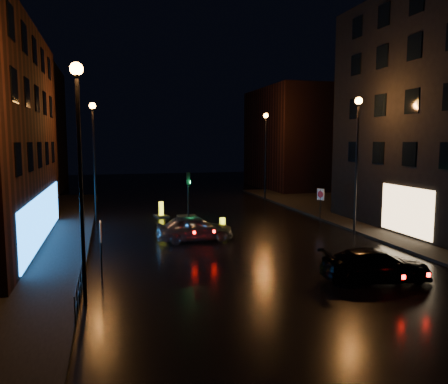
{
  "coord_description": "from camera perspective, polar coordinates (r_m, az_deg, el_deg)",
  "views": [
    {
      "loc": [
        -6.87,
        -17.68,
        5.77
      ],
      "look_at": [
        -0.4,
        6.69,
        2.8
      ],
      "focal_mm": 35.0,
      "sensor_mm": 36.0,
      "label": 1
    }
  ],
  "objects": [
    {
      "name": "bollard_near",
      "position": [
        26.95,
        -0.2,
        -5.13
      ],
      "size": [
        1.06,
        1.37,
        1.07
      ],
      "rotation": [
        0.0,
        0.0,
        0.22
      ],
      "color": "black",
      "rests_on": "ground"
    },
    {
      "name": "dark_sedan",
      "position": [
        19.32,
        19.25,
        -9.0
      ],
      "size": [
        4.73,
        2.35,
        1.32
      ],
      "primitive_type": "imported",
      "rotation": [
        0.0,
        0.0,
        1.46
      ],
      "color": "black",
      "rests_on": "ground"
    },
    {
      "name": "traffic_signal",
      "position": [
        32.61,
        -4.67,
        -2.6
      ],
      "size": [
        1.4,
        2.4,
        3.45
      ],
      "color": "black",
      "rests_on": "ground"
    },
    {
      "name": "road_sign_left",
      "position": [
        18.64,
        -15.8,
        -5.63
      ],
      "size": [
        0.09,
        0.6,
        2.49
      ],
      "rotation": [
        0.0,
        0.0,
        0.04
      ],
      "color": "black",
      "rests_on": "ground"
    },
    {
      "name": "building_far_right",
      "position": [
        54.28,
        8.95,
        6.88
      ],
      "size": [
        8.0,
        14.0,
        12.0
      ],
      "primitive_type": "cube",
      "color": "black",
      "rests_on": "ground"
    },
    {
      "name": "silver_hatchback",
      "position": [
        25.32,
        -3.86,
        -4.73
      ],
      "size": [
        4.43,
        1.85,
        1.5
      ],
      "primitive_type": "imported",
      "rotation": [
        0.0,
        0.0,
        1.55
      ],
      "color": "#A9ABB1",
      "rests_on": "ground"
    },
    {
      "name": "street_lamp_rfar",
      "position": [
        42.3,
        5.45,
        6.4
      ],
      "size": [
        0.44,
        0.44,
        8.37
      ],
      "color": "black",
      "rests_on": "ground"
    },
    {
      "name": "street_lamp_lfar",
      "position": [
        31.69,
        -16.65,
        6.06
      ],
      "size": [
        0.44,
        0.44,
        8.37
      ],
      "color": "black",
      "rests_on": "ground"
    },
    {
      "name": "bollard_far",
      "position": [
        33.67,
        -8.2,
        -2.78
      ],
      "size": [
        1.14,
        1.48,
        1.16
      ],
      "rotation": [
        0.0,
        0.0,
        0.21
      ],
      "color": "black",
      "rests_on": "ground"
    },
    {
      "name": "building_far_left",
      "position": [
        53.48,
        -24.92,
        7.41
      ],
      "size": [
        8.0,
        16.0,
        14.0
      ],
      "primitive_type": "cube",
      "color": "black",
      "rests_on": "ground"
    },
    {
      "name": "street_lamp_lnear",
      "position": [
        15.71,
        -18.37,
        5.62
      ],
      "size": [
        0.44,
        0.44,
        8.37
      ],
      "color": "black",
      "rests_on": "ground"
    },
    {
      "name": "road_sign_right",
      "position": [
        31.23,
        12.49,
        -0.68
      ],
      "size": [
        0.3,
        0.56,
        2.45
      ],
      "rotation": [
        0.0,
        0.0,
        3.58
      ],
      "color": "black",
      "rests_on": "ground"
    },
    {
      "name": "street_lamp_rnear",
      "position": [
        27.85,
        17.0,
        6.0
      ],
      "size": [
        0.44,
        0.44,
        8.37
      ],
      "color": "black",
      "rests_on": "ground"
    },
    {
      "name": "pavement_right",
      "position": [
        33.57,
        23.91,
        -3.63
      ],
      "size": [
        12.0,
        44.0,
        0.15
      ],
      "primitive_type": "cube",
      "color": "black",
      "rests_on": "ground"
    },
    {
      "name": "guard_railing",
      "position": [
        17.46,
        -18.24,
        -10.37
      ],
      "size": [
        0.05,
        6.04,
        1.0
      ],
      "color": "black",
      "rests_on": "ground"
    },
    {
      "name": "ground",
      "position": [
        19.82,
        6.18,
        -10.24
      ],
      "size": [
        120.0,
        120.0,
        0.0
      ],
      "primitive_type": "plane",
      "color": "black",
      "rests_on": "ground"
    }
  ]
}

